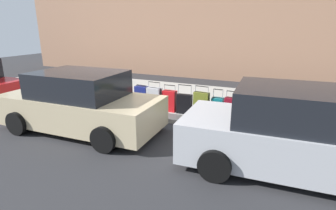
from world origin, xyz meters
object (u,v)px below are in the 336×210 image
suitcase_olive_3 (201,104)px  suitcase_silver_6 (154,99)px  suitcase_navy_0 (250,112)px  suitcase_red_5 (170,101)px  suitcase_teal_2 (217,107)px  parked_car_beige_1 (81,103)px  suitcase_navy_7 (142,96)px  fire_hydrant (121,93)px  bollard_post (104,93)px  suitcase_black_4 (184,104)px  parking_meter (299,97)px  parked_car_silver_0 (295,134)px  suitcase_maroon_1 (232,109)px

suitcase_olive_3 → suitcase_silver_6: (1.63, 0.01, -0.00)m
suitcase_navy_0 → suitcase_red_5: 2.55m
suitcase_teal_2 → parked_car_beige_1: size_ratio=0.19×
suitcase_navy_0 → suitcase_teal_2: (0.98, -0.08, -0.02)m
suitcase_navy_7 → fire_hydrant: size_ratio=0.97×
suitcase_olive_3 → bollard_post: 3.61m
suitcase_silver_6 → suitcase_navy_7: bearing=-12.1°
suitcase_teal_2 → suitcase_black_4: bearing=5.6°
suitcase_teal_2 → parking_meter: parking_meter is taller
suitcase_navy_7 → suitcase_navy_0: bearing=178.5°
fire_hydrant → parking_meter: parking_meter is taller
suitcase_navy_0 → bollard_post: bearing=1.4°
suitcase_navy_7 → parked_car_silver_0: 5.27m
suitcase_olive_3 → suitcase_red_5: size_ratio=1.08×
suitcase_teal_2 → suitcase_red_5: (1.57, 0.06, 0.04)m
suitcase_red_5 → fire_hydrant: suitcase_red_5 is taller
suitcase_navy_0 → suitcase_olive_3: size_ratio=0.89×
suitcase_teal_2 → parked_car_beige_1: 4.02m
suitcase_black_4 → suitcase_red_5: 0.54m
suitcase_silver_6 → parking_meter: (-4.32, -0.30, 0.45)m
suitcase_silver_6 → bollard_post: (1.98, 0.10, 0.03)m
suitcase_olive_3 → parked_car_beige_1: size_ratio=0.21×
suitcase_maroon_1 → bollard_post: 4.56m
parking_meter → parked_car_beige_1: parked_car_beige_1 is taller
suitcase_silver_6 → suitcase_black_4: bearing=-179.9°
suitcase_navy_0 → suitcase_teal_2: 0.98m
suitcase_red_5 → parked_car_beige_1: size_ratio=0.19×
suitcase_silver_6 → parking_meter: size_ratio=0.75×
suitcase_navy_0 → suitcase_silver_6: size_ratio=0.90×
suitcase_teal_2 → parked_car_beige_1: bearing=34.1°
suitcase_teal_2 → suitcase_navy_7: size_ratio=1.14×
suitcase_black_4 → fire_hydrant: size_ratio=1.19×
suitcase_navy_7 → suitcase_olive_3: bearing=177.2°
suitcase_red_5 → parked_car_silver_0: parked_car_silver_0 is taller
suitcase_maroon_1 → parked_car_silver_0: (-1.63, 2.13, 0.32)m
suitcase_silver_6 → parked_car_silver_0: (-4.21, 2.14, 0.29)m
suitcase_navy_0 → parked_car_silver_0: parked_car_silver_0 is taller
suitcase_navy_7 → bollard_post: size_ratio=0.97×
suitcase_navy_7 → parking_meter: parking_meter is taller
suitcase_black_4 → suitcase_navy_7: 1.62m
suitcase_navy_0 → suitcase_teal_2: size_ratio=0.96×
fire_hydrant → parked_car_beige_1: parked_car_beige_1 is taller
suitcase_olive_3 → parked_car_beige_1: 3.56m
bollard_post → fire_hydrant: bearing=-166.6°
suitcase_navy_0 → bollard_post: 5.07m
bollard_post → parked_car_beige_1: parked_car_beige_1 is taller
bollard_post → parked_car_beige_1: size_ratio=0.18×
suitcase_teal_2 → bollard_post: size_ratio=1.11×
suitcase_navy_0 → parking_meter: size_ratio=0.67×
suitcase_black_4 → parked_car_silver_0: parked_car_silver_0 is taller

